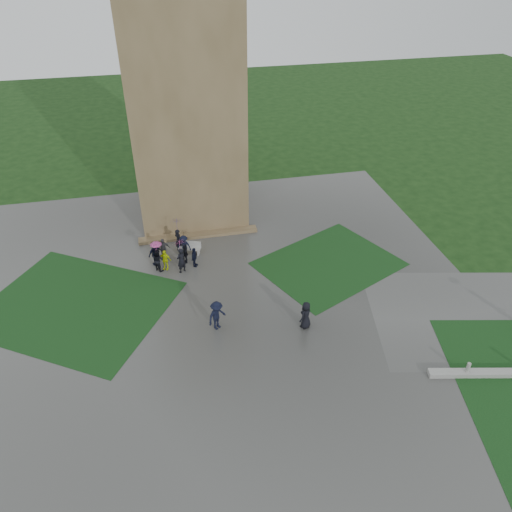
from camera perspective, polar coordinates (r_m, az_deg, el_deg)
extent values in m
plane|color=black|center=(29.90, -4.15, -8.36)|extent=(120.00, 120.00, 0.00)
cube|color=#3B3B38|center=(31.39, -4.71, -5.91)|extent=(34.00, 34.00, 0.02)
cube|color=black|center=(33.36, -19.88, -5.38)|extent=(14.10, 13.46, 0.01)
cube|color=black|center=(35.38, 8.31, -0.89)|extent=(11.12, 10.15, 0.01)
cube|color=brown|center=(38.61, -8.27, 17.12)|extent=(8.00, 8.00, 18.00)
cube|color=brown|center=(38.27, -6.58, 2.42)|extent=(9.00, 0.80, 0.22)
cylinder|color=gray|center=(29.20, 23.02, -11.84)|extent=(0.20, 0.20, 0.90)
cube|color=#A6A6A2|center=(36.13, -7.62, 0.90)|extent=(1.68, 1.02, 0.06)
cube|color=#A6A6A2|center=(36.43, -8.57, 0.65)|extent=(0.23, 0.43, 0.45)
cube|color=#A6A6A2|center=(36.11, -6.60, 0.49)|extent=(0.23, 0.43, 0.45)
cube|color=#A6A6A2|center=(36.18, -7.55, 1.43)|extent=(1.53, 0.61, 0.43)
imported|color=black|center=(35.12, -8.08, 0.27)|extent=(0.54, 0.89, 1.46)
imported|color=black|center=(35.83, -8.22, 1.18)|extent=(1.19, 0.97, 1.63)
imported|color=black|center=(36.36, -8.86, 1.80)|extent=(0.73, 0.77, 1.78)
imported|color=#39383D|center=(35.74, -10.58, 0.82)|extent=(1.02, 0.67, 1.62)
imported|color=black|center=(35.17, -11.44, 0.27)|extent=(1.21, 1.07, 1.80)
imported|color=black|center=(34.64, -11.14, -0.42)|extent=(0.87, 0.91, 1.65)
imported|color=#C4DB0C|center=(34.66, -10.37, -0.42)|extent=(1.02, 0.84, 1.52)
imported|color=black|center=(34.10, -8.54, -0.50)|extent=(0.82, 0.75, 1.88)
imported|color=black|center=(34.65, -7.06, -0.15)|extent=(0.81, 0.99, 1.47)
imported|color=#F565C6|center=(34.02, -11.35, 1.12)|extent=(0.76, 0.76, 0.67)
imported|color=#402C7B|center=(35.72, -9.03, 3.47)|extent=(1.08, 1.08, 0.99)
imported|color=black|center=(34.35, -8.27, 2.23)|extent=(1.01, 1.01, 0.93)
imported|color=#F565C6|center=(33.48, -8.70, 1.06)|extent=(1.02, 1.02, 0.94)
imported|color=black|center=(29.34, -4.50, -6.79)|extent=(1.39, 1.25, 1.93)
imported|color=black|center=(29.52, 5.71, -6.73)|extent=(1.06, 1.02, 1.80)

